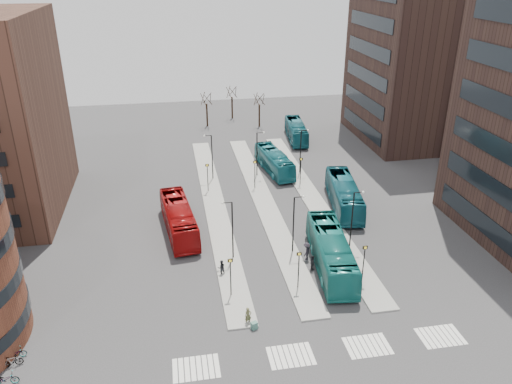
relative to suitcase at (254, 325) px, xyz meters
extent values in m
cube|color=gray|center=(-0.85, 22.55, -0.23)|extent=(2.50, 45.00, 0.15)
cube|color=gray|center=(5.15, 22.55, -0.23)|extent=(2.50, 45.00, 0.15)
cube|color=gray|center=(11.15, 22.55, -0.23)|extent=(2.50, 45.00, 0.15)
cube|color=navy|center=(0.00, 0.00, 0.00)|extent=(0.60, 0.54, 0.62)
imported|color=maroon|center=(-5.23, 16.93, 1.29)|extent=(3.95, 11.69, 3.19)
imported|color=#156C68|center=(8.66, 7.44, 1.39)|extent=(4.26, 12.46, 3.40)
imported|color=#16636E|center=(8.40, 31.83, 1.16)|extent=(3.83, 10.76, 2.93)
imported|color=#145665|center=(14.16, 19.49, 1.33)|extent=(4.60, 12.08, 3.28)
imported|color=#145764|center=(14.76, 44.46, 1.18)|extent=(3.60, 10.85, 2.97)
imported|color=brown|center=(-0.37, 0.68, 0.46)|extent=(0.63, 0.49, 1.53)
imported|color=black|center=(-1.69, 7.99, 0.45)|extent=(0.81, 0.67, 1.52)
imported|color=black|center=(6.84, 7.27, 0.45)|extent=(0.40, 0.91, 1.52)
imported|color=black|center=(6.81, 9.19, 0.59)|extent=(1.20, 1.34, 1.80)
imported|color=gray|center=(-17.85, -2.66, 0.16)|extent=(1.80, 0.69, 0.93)
imported|color=gray|center=(-17.85, -0.93, 0.14)|extent=(1.55, 0.72, 0.90)
imported|color=gray|center=(-17.85, -0.14, 0.11)|extent=(1.69, 0.94, 0.84)
cube|color=silver|center=(-6.35, -3.45, -0.30)|extent=(0.35, 2.40, 0.01)
cube|color=silver|center=(-5.92, -3.45, -0.30)|extent=(0.35, 2.40, 0.01)
cube|color=silver|center=(-5.49, -3.45, -0.30)|extent=(0.35, 2.40, 0.01)
cube|color=silver|center=(-5.07, -3.45, -0.30)|extent=(0.35, 2.40, 0.01)
cube|color=silver|center=(-4.64, -3.45, -0.30)|extent=(0.35, 2.40, 0.01)
cube|color=silver|center=(-4.21, -3.45, -0.30)|extent=(0.35, 2.40, 0.01)
cube|color=silver|center=(-3.78, -3.45, -0.30)|extent=(0.35, 2.40, 0.01)
cube|color=silver|center=(-3.35, -3.45, -0.30)|extent=(0.35, 2.40, 0.01)
cube|color=silver|center=(0.65, -3.45, -0.30)|extent=(0.35, 2.40, 0.01)
cube|color=silver|center=(1.08, -3.45, -0.30)|extent=(0.35, 2.40, 0.01)
cube|color=silver|center=(1.51, -3.45, -0.30)|extent=(0.35, 2.40, 0.01)
cube|color=silver|center=(1.93, -3.45, -0.30)|extent=(0.35, 2.40, 0.01)
cube|color=silver|center=(2.36, -3.45, -0.30)|extent=(0.35, 2.40, 0.01)
cube|color=silver|center=(2.79, -3.45, -0.30)|extent=(0.35, 2.40, 0.01)
cube|color=silver|center=(3.22, -3.45, -0.30)|extent=(0.35, 2.40, 0.01)
cube|color=silver|center=(3.65, -3.45, -0.30)|extent=(0.35, 2.40, 0.01)
cube|color=silver|center=(6.65, -3.45, -0.30)|extent=(0.35, 2.40, 0.01)
cube|color=silver|center=(7.08, -3.45, -0.30)|extent=(0.35, 2.40, 0.01)
cube|color=silver|center=(7.51, -3.45, -0.30)|extent=(0.35, 2.40, 0.01)
cube|color=silver|center=(7.93, -3.45, -0.30)|extent=(0.35, 2.40, 0.01)
cube|color=silver|center=(8.36, -3.45, -0.30)|extent=(0.35, 2.40, 0.01)
cube|color=silver|center=(8.79, -3.45, -0.30)|extent=(0.35, 2.40, 0.01)
cube|color=silver|center=(9.22, -3.45, -0.30)|extent=(0.35, 2.40, 0.01)
cube|color=silver|center=(9.65, -3.45, -0.30)|extent=(0.35, 2.40, 0.01)
cube|color=silver|center=(12.65, -3.45, -0.30)|extent=(0.35, 2.40, 0.01)
cube|color=silver|center=(13.08, -3.45, -0.30)|extent=(0.35, 2.40, 0.01)
cube|color=silver|center=(13.51, -3.45, -0.30)|extent=(0.35, 2.40, 0.01)
cube|color=silver|center=(13.93, -3.45, -0.30)|extent=(0.35, 2.40, 0.01)
cube|color=silver|center=(14.36, -3.45, -0.30)|extent=(0.35, 2.40, 0.01)
cube|color=silver|center=(14.79, -3.45, -0.30)|extent=(0.35, 2.40, 0.01)
cube|color=silver|center=(15.22, -3.45, -0.30)|extent=(0.35, 2.40, 0.01)
cube|color=silver|center=(15.65, -3.45, -0.30)|extent=(0.35, 2.40, 0.01)
cube|color=black|center=(25.09, 8.55, 2.19)|extent=(0.12, 16.00, 2.00)
cube|color=black|center=(25.09, 8.55, 6.19)|extent=(0.12, 16.00, 2.00)
cube|color=black|center=(25.09, 8.55, 10.19)|extent=(0.12, 16.00, 2.00)
cube|color=black|center=(25.09, 8.55, 14.19)|extent=(0.12, 16.00, 2.00)
cube|color=#32211C|center=(35.15, 42.55, 14.69)|extent=(20.00, 20.00, 30.00)
cube|color=black|center=(25.09, 42.55, 2.19)|extent=(0.12, 16.00, 2.00)
cube|color=black|center=(25.09, 42.55, 6.19)|extent=(0.12, 16.00, 2.00)
cube|color=black|center=(25.09, 42.55, 10.19)|extent=(0.12, 16.00, 2.00)
cube|color=black|center=(25.09, 42.55, 14.19)|extent=(0.12, 16.00, 2.00)
cube|color=black|center=(25.09, 42.55, 18.19)|extent=(0.12, 16.00, 2.00)
cylinder|color=black|center=(-1.25, 4.55, 1.59)|extent=(0.10, 0.10, 3.50)
cube|color=black|center=(-1.25, 4.55, 3.34)|extent=(0.45, 0.10, 0.30)
cube|color=yellow|center=(-1.25, 4.49, 3.34)|extent=(0.20, 0.02, 0.20)
cylinder|color=black|center=(-1.25, 26.55, 1.59)|extent=(0.10, 0.10, 3.50)
cube|color=black|center=(-1.25, 26.55, 3.34)|extent=(0.45, 0.10, 0.30)
cube|color=yellow|center=(-1.25, 26.49, 3.34)|extent=(0.20, 0.02, 0.20)
cylinder|color=black|center=(4.75, 4.55, 1.59)|extent=(0.10, 0.10, 3.50)
cube|color=black|center=(4.75, 4.55, 3.34)|extent=(0.45, 0.10, 0.30)
cube|color=yellow|center=(4.75, 4.49, 3.34)|extent=(0.20, 0.02, 0.20)
cylinder|color=black|center=(4.75, 26.55, 1.59)|extent=(0.10, 0.10, 3.50)
cube|color=black|center=(4.75, 26.55, 3.34)|extent=(0.45, 0.10, 0.30)
cube|color=yellow|center=(4.75, 26.49, 3.34)|extent=(0.20, 0.02, 0.20)
cylinder|color=black|center=(10.75, 4.55, 1.59)|extent=(0.10, 0.10, 3.50)
cube|color=black|center=(10.75, 4.55, 3.34)|extent=(0.45, 0.10, 0.30)
cube|color=yellow|center=(10.75, 4.49, 3.34)|extent=(0.20, 0.02, 0.20)
cylinder|color=black|center=(10.75, 26.55, 1.59)|extent=(0.10, 0.10, 3.50)
cube|color=black|center=(10.75, 26.55, 3.34)|extent=(0.45, 0.10, 0.30)
cube|color=yellow|center=(10.75, 26.49, 3.34)|extent=(0.20, 0.02, 0.20)
cylinder|color=black|center=(-0.25, 10.55, 2.84)|extent=(0.14, 0.14, 6.00)
cylinder|color=black|center=(-0.70, 10.55, 5.84)|extent=(0.90, 0.08, 0.08)
sphere|color=silver|center=(-1.15, 10.55, 5.84)|extent=(0.24, 0.24, 0.24)
cylinder|color=black|center=(-0.25, 30.55, 2.84)|extent=(0.14, 0.14, 6.00)
cylinder|color=black|center=(-0.70, 30.55, 5.84)|extent=(0.90, 0.08, 0.08)
sphere|color=silver|center=(-1.15, 30.55, 5.84)|extent=(0.24, 0.24, 0.24)
cylinder|color=black|center=(5.75, 10.55, 2.84)|extent=(0.14, 0.14, 6.00)
cylinder|color=black|center=(6.20, 10.55, 5.84)|extent=(0.90, 0.08, 0.08)
sphere|color=silver|center=(6.65, 10.55, 5.84)|extent=(0.24, 0.24, 0.24)
cylinder|color=black|center=(5.75, 30.55, 2.84)|extent=(0.14, 0.14, 6.00)
cylinder|color=black|center=(6.20, 30.55, 5.84)|extent=(0.90, 0.08, 0.08)
sphere|color=silver|center=(6.65, 30.55, 5.84)|extent=(0.24, 0.24, 0.24)
cylinder|color=black|center=(11.75, 10.55, 2.84)|extent=(0.14, 0.14, 6.00)
cylinder|color=black|center=(12.20, 10.55, 5.84)|extent=(0.90, 0.08, 0.08)
sphere|color=silver|center=(12.65, 10.55, 5.84)|extent=(0.24, 0.24, 0.24)
cylinder|color=black|center=(11.75, 30.55, 2.84)|extent=(0.14, 0.14, 6.00)
cylinder|color=black|center=(12.20, 30.55, 5.84)|extent=(0.90, 0.08, 0.08)
sphere|color=silver|center=(12.65, 30.55, 5.84)|extent=(0.24, 0.24, 0.24)
cylinder|color=black|center=(1.15, 54.55, 1.69)|extent=(0.30, 0.30, 4.00)
cylinder|color=black|center=(1.85, 54.55, 4.59)|extent=(0.10, 1.56, 1.95)
cylinder|color=black|center=(1.37, 55.22, 4.59)|extent=(1.48, 0.59, 1.97)
cylinder|color=black|center=(0.58, 54.96, 4.59)|extent=(0.90, 1.31, 1.99)
cylinder|color=black|center=(0.58, 54.14, 4.59)|extent=(0.89, 1.31, 1.99)
cylinder|color=black|center=(1.36, 53.89, 4.59)|extent=(1.48, 0.58, 1.97)
cylinder|color=black|center=(6.15, 58.55, 1.69)|extent=(0.30, 0.30, 4.00)
cylinder|color=black|center=(6.85, 58.55, 4.59)|extent=(0.10, 1.56, 1.95)
cylinder|color=black|center=(6.37, 59.22, 4.59)|extent=(1.48, 0.59, 1.97)
cylinder|color=black|center=(5.58, 58.96, 4.59)|extent=(0.90, 1.31, 1.99)
cylinder|color=black|center=(5.58, 58.14, 4.59)|extent=(0.89, 1.31, 1.99)
cylinder|color=black|center=(6.36, 57.89, 4.59)|extent=(1.48, 0.58, 1.97)
cylinder|color=black|center=(10.15, 52.55, 1.69)|extent=(0.30, 0.30, 4.00)
cylinder|color=black|center=(10.85, 52.55, 4.59)|extent=(0.10, 1.56, 1.95)
cylinder|color=black|center=(10.37, 53.22, 4.59)|extent=(1.48, 0.59, 1.97)
cylinder|color=black|center=(9.58, 52.96, 4.59)|extent=(0.90, 1.31, 1.99)
cylinder|color=black|center=(9.58, 52.14, 4.59)|extent=(0.89, 1.31, 1.99)
cylinder|color=black|center=(10.36, 51.89, 4.59)|extent=(1.48, 0.58, 1.97)
camera|label=1|loc=(-5.40, -30.97, 26.24)|focal=35.00mm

